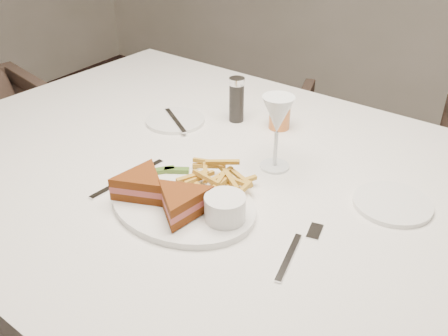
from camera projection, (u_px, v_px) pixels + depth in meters
table at (234, 298)px, 1.31m from camera, size 1.73×1.22×0.75m
chair_far at (367, 170)px, 1.97m from camera, size 0.76×0.73×0.64m
table_setting at (215, 173)px, 1.06m from camera, size 0.78×0.65×0.18m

